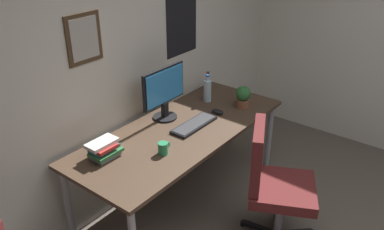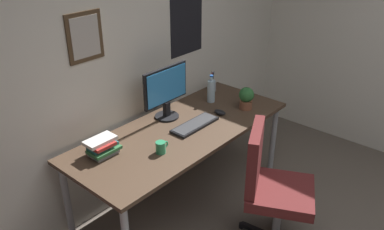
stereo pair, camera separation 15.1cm
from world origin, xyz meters
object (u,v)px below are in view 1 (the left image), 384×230
(keyboard, at_px, (194,125))
(pen_cup, at_px, (208,85))
(coffee_mug_near, at_px, (163,148))
(water_bottle, at_px, (207,90))
(office_chair, at_px, (272,181))
(monitor, at_px, (164,91))
(potted_plant, at_px, (243,96))
(book_stack_left, at_px, (104,149))
(computer_mouse, at_px, (218,112))

(keyboard, bearing_deg, pen_cup, 27.46)
(coffee_mug_near, xyz_separation_m, pen_cup, (1.10, 0.41, 0.01))
(coffee_mug_near, distance_m, pen_cup, 1.18)
(water_bottle, height_order, coffee_mug_near, water_bottle)
(office_chair, height_order, water_bottle, water_bottle)
(monitor, xyz_separation_m, potted_plant, (0.57, -0.40, -0.14))
(coffee_mug_near, relative_size, book_stack_left, 0.49)
(keyboard, relative_size, water_bottle, 1.70)
(water_bottle, distance_m, pen_cup, 0.25)
(keyboard, xyz_separation_m, computer_mouse, (0.30, -0.02, 0.01))
(water_bottle, relative_size, coffee_mug_near, 2.31)
(monitor, distance_m, keyboard, 0.36)
(keyboard, distance_m, potted_plant, 0.56)
(coffee_mug_near, bearing_deg, water_bottle, 16.79)
(monitor, height_order, book_stack_left, monitor)
(coffee_mug_near, bearing_deg, office_chair, -56.04)
(office_chair, relative_size, pen_cup, 4.75)
(water_bottle, xyz_separation_m, potted_plant, (0.08, -0.32, -0.00))
(pen_cup, bearing_deg, monitor, -175.45)
(water_bottle, xyz_separation_m, coffee_mug_near, (-0.91, -0.27, -0.06))
(water_bottle, xyz_separation_m, pen_cup, (0.20, 0.14, -0.05))
(book_stack_left, bearing_deg, office_chair, -52.46)
(office_chair, bearing_deg, book_stack_left, 127.54)
(computer_mouse, distance_m, book_stack_left, 1.07)
(office_chair, height_order, monitor, monitor)
(monitor, xyz_separation_m, pen_cup, (0.68, 0.05, -0.19))
(office_chair, bearing_deg, monitor, 90.60)
(coffee_mug_near, bearing_deg, pen_cup, 20.53)
(coffee_mug_near, height_order, pen_cup, pen_cup)
(coffee_mug_near, bearing_deg, monitor, 40.25)
(computer_mouse, bearing_deg, coffee_mug_near, -175.80)
(computer_mouse, relative_size, potted_plant, 0.56)
(monitor, relative_size, potted_plant, 2.36)
(potted_plant, bearing_deg, monitor, 144.61)
(monitor, distance_m, water_bottle, 0.51)
(computer_mouse, distance_m, pen_cup, 0.50)
(computer_mouse, bearing_deg, potted_plant, -22.87)
(water_bottle, height_order, pen_cup, water_bottle)
(computer_mouse, distance_m, coffee_mug_near, 0.76)
(office_chair, distance_m, potted_plant, 0.87)
(monitor, xyz_separation_m, keyboard, (0.03, -0.28, -0.23))
(coffee_mug_near, relative_size, potted_plant, 0.56)
(office_chair, distance_m, pen_cup, 1.27)
(office_chair, xyz_separation_m, coffee_mug_near, (-0.43, 0.64, 0.24))
(keyboard, relative_size, potted_plant, 2.21)
(keyboard, relative_size, pen_cup, 2.15)
(office_chair, relative_size, monitor, 2.07)
(computer_mouse, xyz_separation_m, coffee_mug_near, (-0.75, -0.06, 0.03))
(office_chair, bearing_deg, potted_plant, 47.21)
(keyboard, height_order, water_bottle, water_bottle)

